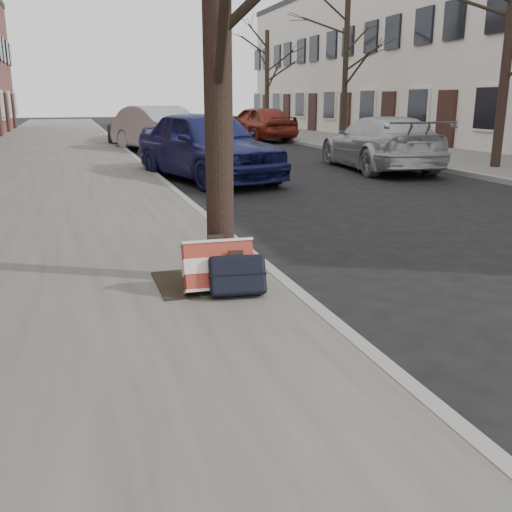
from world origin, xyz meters
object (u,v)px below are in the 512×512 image
object	(u,v)px
car_near_front	(207,145)
car_near_mid	(161,129)
suitcase_red	(218,266)
suitcase_navy	(237,275)

from	to	relation	value
car_near_front	car_near_mid	xyz separation A→B (m)	(0.10, 7.30, -0.01)
suitcase_red	car_near_front	size ratio (longest dim) A/B	0.13
suitcase_navy	car_near_front	xyz separation A→B (m)	(1.63, 8.17, 0.48)
suitcase_red	car_near_mid	size ratio (longest dim) A/B	0.13
suitcase_navy	car_near_mid	size ratio (longest dim) A/B	0.10
car_near_front	car_near_mid	bearing A→B (deg)	75.14
suitcase_red	suitcase_navy	world-z (taller)	suitcase_red
suitcase_red	car_near_mid	bearing A→B (deg)	86.29
suitcase_red	suitcase_navy	xyz separation A→B (m)	(0.13, -0.16, -0.04)
car_near_mid	car_near_front	bearing A→B (deg)	-110.75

